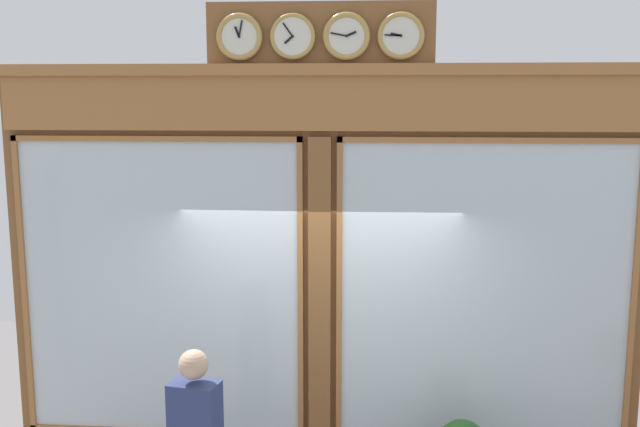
% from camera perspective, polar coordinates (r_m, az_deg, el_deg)
% --- Properties ---
extents(shop_facade, '(5.86, 0.42, 4.30)m').
position_cam_1_polar(shop_facade, '(6.60, 0.08, -4.65)').
color(shop_facade, brown).
rests_on(shop_facade, ground_plane).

